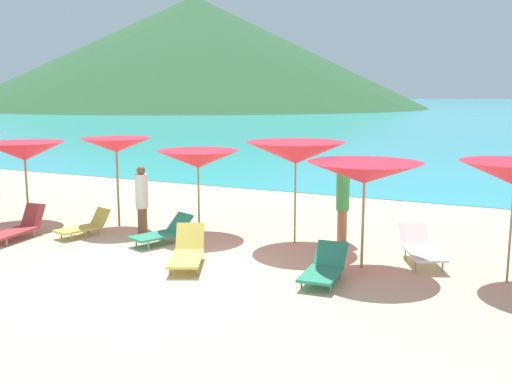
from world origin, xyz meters
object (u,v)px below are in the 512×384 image
(umbrella_4, at_px, (198,159))
(umbrella_5, at_px, (296,153))
(lounge_chair_2, at_px, (163,232))
(umbrella_2, at_px, (24,151))
(umbrella_3, at_px, (116,145))
(lounge_chair_7, at_px, (421,247))
(lounge_chair_3, at_px, (187,252))
(lounge_chair_4, at_px, (18,227))
(lounge_chair_0, at_px, (324,268))
(umbrella_6, at_px, (364,173))
(beachgoer_0, at_px, (343,197))
(beachgoer_1, at_px, (142,198))
(lounge_chair_12, at_px, (85,226))

(umbrella_4, bearing_deg, umbrella_5, 2.01)
(lounge_chair_2, bearing_deg, umbrella_2, -163.69)
(umbrella_2, xyz_separation_m, umbrella_3, (2.55, 0.59, 0.21))
(umbrella_4, height_order, lounge_chair_7, umbrella_4)
(lounge_chair_3, distance_m, lounge_chair_4, 4.71)
(umbrella_2, bearing_deg, lounge_chair_3, -14.58)
(umbrella_5, bearing_deg, umbrella_4, -177.99)
(lounge_chair_0, height_order, lounge_chair_2, lounge_chair_2)
(umbrella_6, relative_size, lounge_chair_4, 1.36)
(umbrella_2, relative_size, umbrella_5, 0.98)
(lounge_chair_4, height_order, lounge_chair_7, lounge_chair_4)
(lounge_chair_2, relative_size, beachgoer_0, 0.81)
(beachgoer_0, height_order, beachgoer_1, beachgoer_0)
(umbrella_6, xyz_separation_m, lounge_chair_4, (-7.84, -1.26, -1.59))
(umbrella_6, distance_m, lounge_chair_12, 6.85)
(beachgoer_0, bearing_deg, beachgoer_1, -37.81)
(lounge_chair_7, height_order, beachgoer_1, beachgoer_1)
(lounge_chair_0, height_order, lounge_chair_4, lounge_chair_4)
(umbrella_4, height_order, beachgoer_0, umbrella_4)
(umbrella_4, xyz_separation_m, beachgoer_1, (-1.19, -0.66, -0.93))
(umbrella_2, xyz_separation_m, beachgoer_0, (8.13, 1.61, -0.83))
(umbrella_3, relative_size, lounge_chair_3, 1.34)
(lounge_chair_12, bearing_deg, umbrella_3, 102.11)
(umbrella_3, xyz_separation_m, lounge_chair_0, (6.18, -1.88, -1.81))
(umbrella_3, distance_m, beachgoer_1, 1.63)
(lounge_chair_4, height_order, beachgoer_0, beachgoer_0)
(lounge_chair_7, bearing_deg, umbrella_3, 155.42)
(lounge_chair_12, bearing_deg, lounge_chair_0, 9.28)
(umbrella_3, height_order, lounge_chair_4, umbrella_3)
(umbrella_5, height_order, lounge_chair_4, umbrella_5)
(lounge_chair_3, bearing_deg, umbrella_3, 122.00)
(lounge_chair_2, height_order, lounge_chair_12, lounge_chair_2)
(umbrella_4, relative_size, umbrella_5, 0.91)
(lounge_chair_7, bearing_deg, lounge_chair_2, 165.46)
(lounge_chair_0, bearing_deg, lounge_chair_2, 162.95)
(lounge_chair_2, bearing_deg, umbrella_3, 175.57)
(umbrella_2, bearing_deg, umbrella_3, 13.06)
(lounge_chair_4, bearing_deg, umbrella_5, 14.89)
(umbrella_3, xyz_separation_m, lounge_chair_4, (-1.27, -2.08, -1.80))
(umbrella_5, distance_m, lounge_chair_2, 3.47)
(umbrella_6, distance_m, lounge_chair_2, 4.82)
(lounge_chair_12, bearing_deg, umbrella_5, 33.48)
(umbrella_2, bearing_deg, lounge_chair_2, -4.66)
(umbrella_3, bearing_deg, lounge_chair_2, -25.39)
(umbrella_6, distance_m, beachgoer_1, 5.64)
(umbrella_4, bearing_deg, lounge_chair_4, -146.14)
(umbrella_3, height_order, umbrella_4, umbrella_3)
(lounge_chair_4, relative_size, beachgoer_0, 0.85)
(umbrella_3, distance_m, lounge_chair_3, 4.43)
(umbrella_4, distance_m, lounge_chair_2, 1.97)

